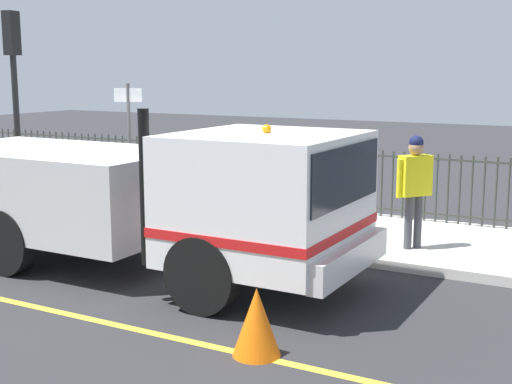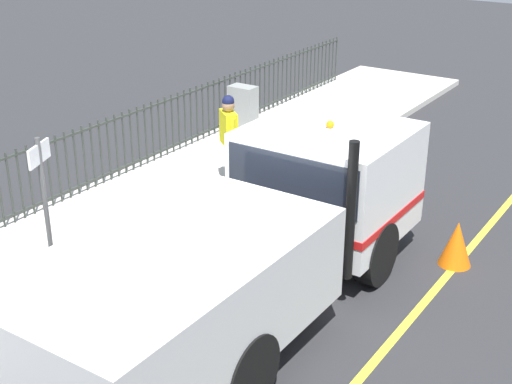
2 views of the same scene
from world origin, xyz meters
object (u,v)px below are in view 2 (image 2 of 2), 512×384
(work_truck, at_px, (263,228))
(utility_cabinet, at_px, (243,110))
(worker_standing, at_px, (229,132))
(street_sign, at_px, (46,212))
(traffic_cone, at_px, (456,243))

(work_truck, xyz_separation_m, utility_cabinet, (4.22, -5.60, -0.50))
(work_truck, bearing_deg, worker_standing, 132.56)
(work_truck, relative_size, utility_cabinet, 6.23)
(work_truck, distance_m, utility_cabinet, 7.03)
(work_truck, height_order, street_sign, street_sign)
(work_truck, distance_m, traffic_cone, 3.30)
(utility_cabinet, bearing_deg, traffic_cone, 153.72)
(worker_standing, xyz_separation_m, utility_cabinet, (1.54, -2.67, -0.52))
(work_truck, bearing_deg, street_sign, -133.71)
(work_truck, xyz_separation_m, street_sign, (1.89, 1.97, 0.51))
(worker_standing, xyz_separation_m, traffic_cone, (-4.50, 0.31, -0.87))
(utility_cabinet, distance_m, street_sign, 7.99)
(work_truck, xyz_separation_m, worker_standing, (2.69, -2.93, 0.03))
(work_truck, relative_size, traffic_cone, 9.68)
(traffic_cone, distance_m, street_sign, 6.06)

